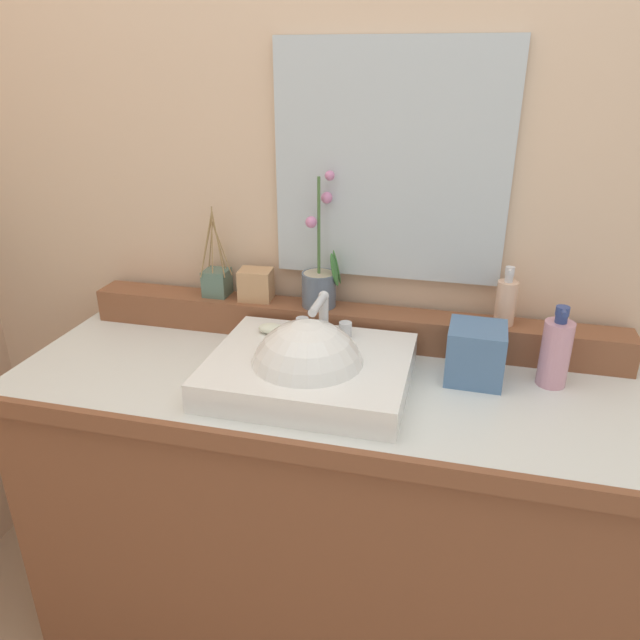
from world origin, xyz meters
The scene contains 13 objects.
floor centered at (0.00, 0.00, -0.05)m, with size 3.16×3.73×0.10m, color #9D7E60.
wall_back centered at (0.00, 0.39, 1.35)m, with size 3.16×0.20×2.70m, color beige.
vanity_cabinet centered at (0.00, 0.00, 0.42)m, with size 1.51×0.57×0.84m.
back_ledge centered at (0.00, 0.22, 0.89)m, with size 1.43×0.10×0.09m, color brown.
sink_basin centered at (-0.03, -0.05, 0.87)m, with size 0.46×0.38×0.29m.
soap_bar centered at (-0.15, 0.07, 0.92)m, with size 0.07×0.04×0.02m, color silver.
potted_plant centered at (-0.07, 0.22, 1.00)m, with size 0.11×0.09×0.35m.
soap_dispenser centered at (0.40, 0.22, 0.99)m, with size 0.05×0.05×0.15m.
reed_diffuser centered at (-0.37, 0.23, 0.97)m, with size 0.10×0.08×0.25m.
trinket_box centered at (-0.25, 0.22, 0.97)m, with size 0.09×0.07×0.08m, color tan.
lotion_bottle centered at (0.52, 0.10, 0.92)m, with size 0.07×0.07×0.19m.
tissue_box centered at (0.34, 0.08, 0.91)m, with size 0.13×0.13×0.13m, color #4D6F99.
mirror centered at (0.09, 0.28, 1.30)m, with size 0.58×0.02×0.58m, color silver.
Camera 1 is at (0.29, -1.22, 1.53)m, focal length 33.64 mm.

